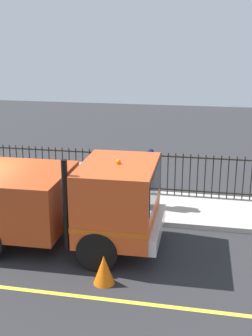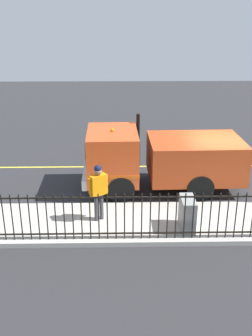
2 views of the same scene
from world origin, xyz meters
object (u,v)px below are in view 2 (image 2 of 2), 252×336
at_px(worker_standing, 98,187).
at_px(traffic_cone, 113,164).
at_px(work_truck, 154,156).
at_px(utility_cabinet, 187,214).

relative_size(worker_standing, traffic_cone, 2.75).
height_order(work_truck, utility_cabinet, work_truck).
distance_m(worker_standing, traffic_cone, 4.45).
bearing_deg(worker_standing, utility_cabinet, -45.85).
xyz_separation_m(utility_cabinet, traffic_cone, (-4.93, -2.29, -0.30)).
xyz_separation_m(work_truck, traffic_cone, (-1.64, -1.56, -0.95)).
bearing_deg(utility_cabinet, worker_standing, -102.66).
distance_m(work_truck, traffic_cone, 2.45).
height_order(worker_standing, utility_cabinet, worker_standing).
bearing_deg(work_truck, utility_cabinet, -168.72).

